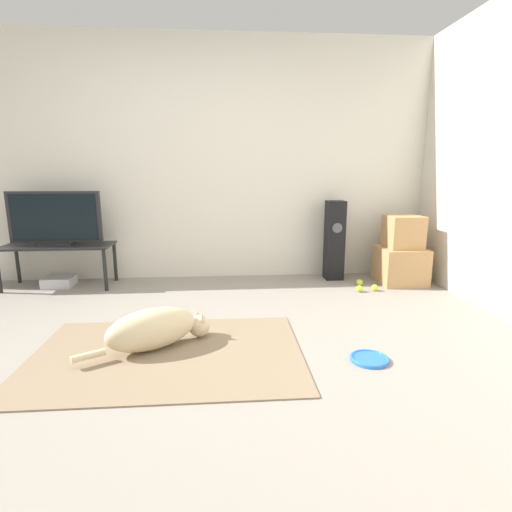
{
  "coord_description": "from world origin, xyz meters",
  "views": [
    {
      "loc": [
        0.36,
        -2.33,
        1.17
      ],
      "look_at": [
        0.62,
        1.03,
        0.45
      ],
      "focal_mm": 28.0,
      "sensor_mm": 36.0,
      "label": 1
    }
  ],
  "objects": [
    {
      "name": "dog",
      "position": [
        -0.11,
        0.2,
        0.14
      ],
      "size": [
        0.82,
        0.53,
        0.28
      ],
      "color": "beige",
      "rests_on": "area_rug"
    },
    {
      "name": "floor_speaker",
      "position": [
        1.54,
        1.87,
        0.43
      ],
      "size": [
        0.19,
        0.2,
        0.86
      ],
      "color": "black",
      "rests_on": "ground_plane"
    },
    {
      "name": "tennis_ball_loose_on_carpet",
      "position": [
        1.83,
        1.38,
        0.03
      ],
      "size": [
        0.07,
        0.07,
        0.07
      ],
      "color": "#C6E033",
      "rests_on": "ground_plane"
    },
    {
      "name": "tv_stand",
      "position": [
        -1.34,
        1.78,
        0.38
      ],
      "size": [
        1.07,
        0.43,
        0.44
      ],
      "color": "black",
      "rests_on": "ground_plane"
    },
    {
      "name": "game_console",
      "position": [
        -1.36,
        1.79,
        0.05
      ],
      "size": [
        0.29,
        0.23,
        0.1
      ],
      "color": "#B7B7BC",
      "rests_on": "ground_plane"
    },
    {
      "name": "area_rug",
      "position": [
        -0.03,
        0.11,
        0.01
      ],
      "size": [
        1.74,
        1.17,
        0.01
      ],
      "color": "#847056",
      "rests_on": "ground_plane"
    },
    {
      "name": "tennis_ball_near_speaker",
      "position": [
        1.74,
        1.58,
        0.03
      ],
      "size": [
        0.07,
        0.07,
        0.07
      ],
      "color": "#C6E033",
      "rests_on": "ground_plane"
    },
    {
      "name": "tennis_ball_by_boxes",
      "position": [
        1.67,
        1.36,
        0.03
      ],
      "size": [
        0.07,
        0.07,
        0.07
      ],
      "color": "#C6E033",
      "rests_on": "ground_plane"
    },
    {
      "name": "tv",
      "position": [
        -1.34,
        1.79,
        0.7
      ],
      "size": [
        0.9,
        0.2,
        0.54
      ],
      "color": "#232326",
      "rests_on": "tv_stand"
    },
    {
      "name": "ground_plane",
      "position": [
        0.0,
        0.0,
        0.0
      ],
      "size": [
        12.0,
        12.0,
        0.0
      ],
      "primitive_type": "plane",
      "color": "gray"
    },
    {
      "name": "wall_back",
      "position": [
        0.0,
        2.1,
        1.27
      ],
      "size": [
        8.0,
        0.06,
        2.55
      ],
      "color": "beige",
      "rests_on": "ground_plane"
    },
    {
      "name": "cardboard_box_upper",
      "position": [
        2.21,
        1.66,
        0.55
      ],
      "size": [
        0.34,
        0.35,
        0.34
      ],
      "color": "tan",
      "rests_on": "cardboard_box_lower"
    },
    {
      "name": "frisbee",
      "position": [
        1.25,
        -0.07,
        0.01
      ],
      "size": [
        0.24,
        0.24,
        0.03
      ],
      "color": "blue",
      "rests_on": "ground_plane"
    },
    {
      "name": "cardboard_box_lower",
      "position": [
        2.2,
        1.65,
        0.19
      ],
      "size": [
        0.46,
        0.46,
        0.38
      ],
      "color": "tan",
      "rests_on": "ground_plane"
    }
  ]
}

